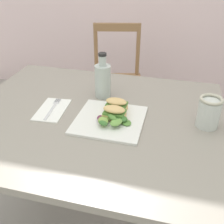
# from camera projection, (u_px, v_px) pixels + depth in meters

# --- Properties ---
(dining_table) EXTENTS (1.13, 0.93, 0.74)m
(dining_table) POSITION_uv_depth(u_px,v_px,m) (92.00, 139.00, 1.24)
(dining_table) COLOR gray
(dining_table) RESTS_ON ground
(chair_wooden_far) EXTENTS (0.48, 0.48, 0.87)m
(chair_wooden_far) POSITION_uv_depth(u_px,v_px,m) (117.00, 81.00, 2.17)
(chair_wooden_far) COLOR #8E6642
(chair_wooden_far) RESTS_ON ground
(plate_lunch) EXTENTS (0.28, 0.28, 0.01)m
(plate_lunch) POSITION_uv_depth(u_px,v_px,m) (110.00, 120.00, 1.13)
(plate_lunch) COLOR white
(plate_lunch) RESTS_ON dining_table
(sandwich_half_front) EXTENTS (0.10, 0.07, 0.06)m
(sandwich_half_front) POSITION_uv_depth(u_px,v_px,m) (114.00, 112.00, 1.12)
(sandwich_half_front) COLOR #DBB270
(sandwich_half_front) RESTS_ON plate_lunch
(sandwich_half_back) EXTENTS (0.10, 0.07, 0.06)m
(sandwich_half_back) POSITION_uv_depth(u_px,v_px,m) (116.00, 104.00, 1.17)
(sandwich_half_back) COLOR #DBB270
(sandwich_half_back) RESTS_ON plate_lunch
(salad_mixed_greens) EXTENTS (0.16, 0.11, 0.04)m
(salad_mixed_greens) POSITION_uv_depth(u_px,v_px,m) (112.00, 120.00, 1.09)
(salad_mixed_greens) COLOR #518438
(salad_mixed_greens) RESTS_ON plate_lunch
(napkin_folded) EXTENTS (0.13, 0.21, 0.00)m
(napkin_folded) POSITION_uv_depth(u_px,v_px,m) (52.00, 110.00, 1.21)
(napkin_folded) COLOR white
(napkin_folded) RESTS_ON dining_table
(fork_on_napkin) EXTENTS (0.04, 0.19, 0.00)m
(fork_on_napkin) POSITION_uv_depth(u_px,v_px,m) (53.00, 107.00, 1.22)
(fork_on_napkin) COLOR silver
(fork_on_napkin) RESTS_ON napkin_folded
(bottle_cold_brew) EXTENTS (0.08, 0.08, 0.22)m
(bottle_cold_brew) POSITION_uv_depth(u_px,v_px,m) (103.00, 82.00, 1.28)
(bottle_cold_brew) COLOR black
(bottle_cold_brew) RESTS_ON dining_table
(mason_jar_iced_tea) EXTENTS (0.09, 0.09, 0.13)m
(mason_jar_iced_tea) POSITION_uv_depth(u_px,v_px,m) (209.00, 114.00, 1.07)
(mason_jar_iced_tea) COLOR #C67528
(mason_jar_iced_tea) RESTS_ON dining_table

